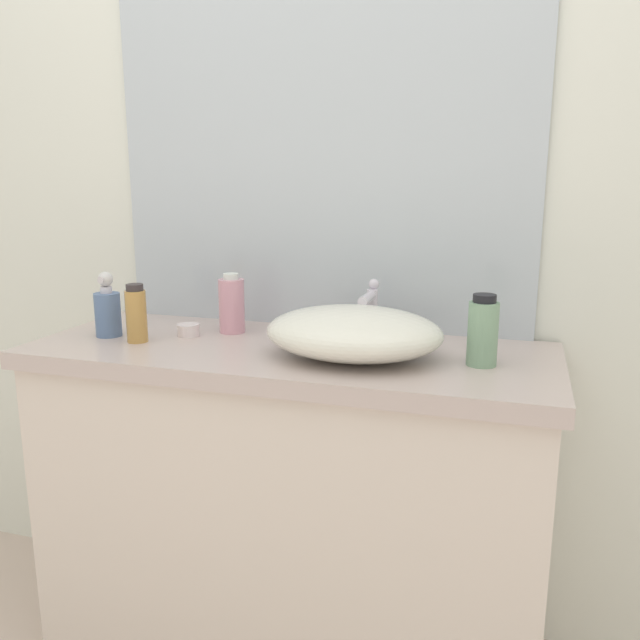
# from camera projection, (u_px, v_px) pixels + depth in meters

# --- Properties ---
(bathroom_wall_rear) EXTENTS (6.00, 0.06, 2.60)m
(bathroom_wall_rear) POSITION_uv_depth(u_px,v_px,m) (326.00, 176.00, 1.80)
(bathroom_wall_rear) COLOR silver
(bathroom_wall_rear) RESTS_ON ground
(vanity_counter) EXTENTS (1.32, 0.51, 0.88)m
(vanity_counter) POSITION_uv_depth(u_px,v_px,m) (290.00, 507.00, 1.72)
(vanity_counter) COLOR beige
(vanity_counter) RESTS_ON ground
(wall_mirror_panel) EXTENTS (1.18, 0.01, 1.15)m
(wall_mirror_panel) POSITION_uv_depth(u_px,v_px,m) (319.00, 116.00, 1.73)
(wall_mirror_panel) COLOR #B2BCC6
(wall_mirror_panel) RESTS_ON vanity_counter
(sink_basin) EXTENTS (0.42, 0.32, 0.12)m
(sink_basin) POSITION_uv_depth(u_px,v_px,m) (354.00, 333.00, 1.52)
(sink_basin) COLOR silver
(sink_basin) RESTS_ON vanity_counter
(faucet) EXTENTS (0.03, 0.14, 0.16)m
(faucet) POSITION_uv_depth(u_px,v_px,m) (371.00, 305.00, 1.67)
(faucet) COLOR silver
(faucet) RESTS_ON vanity_counter
(soap_dispenser) EXTENTS (0.07, 0.07, 0.17)m
(soap_dispenser) POSITION_uv_depth(u_px,v_px,m) (108.00, 310.00, 1.72)
(soap_dispenser) COLOR slate
(soap_dispenser) RESTS_ON vanity_counter
(lotion_bottle) EXTENTS (0.07, 0.07, 0.16)m
(lotion_bottle) POSITION_uv_depth(u_px,v_px,m) (232.00, 305.00, 1.76)
(lotion_bottle) COLOR #D392A5
(lotion_bottle) RESTS_ON vanity_counter
(perfume_bottle) EXTENTS (0.05, 0.05, 0.15)m
(perfume_bottle) POSITION_uv_depth(u_px,v_px,m) (136.00, 314.00, 1.66)
(perfume_bottle) COLOR #B58543
(perfume_bottle) RESTS_ON vanity_counter
(spray_can) EXTENTS (0.07, 0.07, 0.16)m
(spray_can) POSITION_uv_depth(u_px,v_px,m) (483.00, 332.00, 1.45)
(spray_can) COLOR gray
(spray_can) RESTS_ON vanity_counter
(candle_jar) EXTENTS (0.06, 0.06, 0.03)m
(candle_jar) POSITION_uv_depth(u_px,v_px,m) (188.00, 330.00, 1.73)
(candle_jar) COLOR silver
(candle_jar) RESTS_ON vanity_counter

